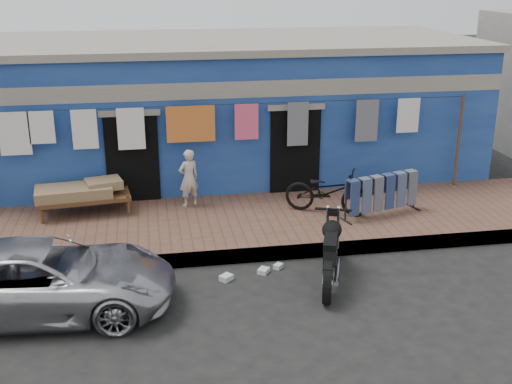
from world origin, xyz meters
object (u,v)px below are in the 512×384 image
(charpoy, at_px, (85,198))
(motorcycle, at_px, (330,251))
(jeans_rack, at_px, (381,194))
(bicycle, at_px, (328,187))
(car, at_px, (42,278))
(seated_person, at_px, (189,178))

(charpoy, bearing_deg, motorcycle, -38.32)
(charpoy, distance_m, jeans_rack, 5.96)
(bicycle, bearing_deg, car, 145.69)
(car, height_order, motorcycle, car)
(seated_person, height_order, jeans_rack, seated_person)
(motorcycle, height_order, charpoy, motorcycle)
(car, distance_m, bicycle, 5.85)
(car, bearing_deg, bicycle, -59.07)
(car, relative_size, motorcycle, 2.19)
(seated_person, bearing_deg, motorcycle, 98.00)
(bicycle, height_order, motorcycle, bicycle)
(bicycle, xyz_separation_m, jeans_rack, (1.03, -0.28, -0.13))
(motorcycle, bearing_deg, seated_person, 140.59)
(bicycle, relative_size, charpoy, 0.88)
(charpoy, relative_size, jeans_rack, 1.09)
(car, height_order, seated_person, seated_person)
(motorcycle, distance_m, jeans_rack, 2.77)
(motorcycle, relative_size, charpoy, 0.93)
(motorcycle, bearing_deg, bicycle, 94.36)
(car, height_order, bicycle, bicycle)
(motorcycle, bearing_deg, charpoy, 160.85)
(car, bearing_deg, charpoy, -2.38)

